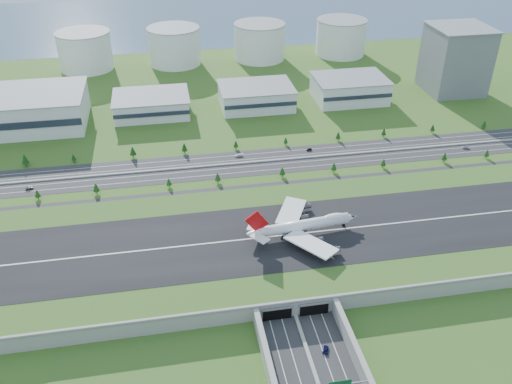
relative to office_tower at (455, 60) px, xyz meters
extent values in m
plane|color=#3B5219|center=(-200.00, -195.00, -27.50)|extent=(1200.00, 1200.00, 0.00)
cube|color=gray|center=(-200.00, -195.00, -23.50)|extent=(520.00, 100.00, 8.00)
cube|color=#356221|center=(-200.00, -195.00, -19.42)|extent=(520.00, 100.00, 0.16)
cube|color=black|center=(-200.00, -195.00, -19.28)|extent=(520.00, 58.00, 0.12)
cube|color=silver|center=(-200.00, -195.00, -19.20)|extent=(520.00, 0.90, 0.02)
cube|color=gray|center=(-200.00, -244.40, -18.90)|extent=(520.00, 1.20, 1.20)
cube|color=black|center=(-208.50, -245.20, -24.30)|extent=(13.00, 1.20, 6.00)
cube|color=black|center=(-191.50, -245.20, -24.30)|extent=(13.00, 1.20, 6.00)
cube|color=#0C4C23|center=(-194.00, -290.10, -18.90)|extent=(9.00, 0.30, 2.40)
cube|color=#28282B|center=(-200.00, -100.00, -27.44)|extent=(560.00, 36.00, 0.12)
cylinder|color=#3D2819|center=(-330.09, -122.00, -26.41)|extent=(0.50, 0.50, 2.19)
cone|color=black|center=(-330.09, -122.00, -23.61)|extent=(3.40, 3.40, 4.38)
cylinder|color=#3D2819|center=(-295.61, -122.00, -26.23)|extent=(0.50, 0.50, 2.53)
cone|color=black|center=(-295.61, -122.00, -23.00)|extent=(3.94, 3.94, 5.06)
cylinder|color=#3D2819|center=(-251.43, -122.00, -26.43)|extent=(0.50, 0.50, 2.15)
cone|color=black|center=(-251.43, -122.00, -23.69)|extent=(3.34, 3.34, 4.29)
cylinder|color=#3D2819|center=(-220.72, -122.00, -26.29)|extent=(0.50, 0.50, 2.42)
cone|color=black|center=(-220.72, -122.00, -23.19)|extent=(3.77, 3.77, 4.85)
cylinder|color=#3D2819|center=(-178.85, -122.00, -26.28)|extent=(0.50, 0.50, 2.44)
cone|color=black|center=(-178.85, -122.00, -23.16)|extent=(3.80, 3.80, 4.88)
cylinder|color=#3D2819|center=(-144.26, -122.00, -26.31)|extent=(0.50, 0.50, 2.39)
cone|color=black|center=(-144.26, -122.00, -23.26)|extent=(3.71, 3.71, 4.77)
cylinder|color=#3D2819|center=(-110.08, -122.00, -26.38)|extent=(0.50, 0.50, 2.24)
cone|color=black|center=(-110.08, -122.00, -23.51)|extent=(3.49, 3.49, 4.49)
cylinder|color=#3D2819|center=(-66.61, -122.00, -26.28)|extent=(0.50, 0.50, 2.44)
cone|color=black|center=(-66.61, -122.00, -23.16)|extent=(3.79, 3.79, 4.88)
cylinder|color=#3D2819|center=(-35.36, -122.00, -26.38)|extent=(0.50, 0.50, 2.24)
cone|color=black|center=(-35.36, -122.00, -23.52)|extent=(3.48, 3.48, 4.48)
cylinder|color=#3D2819|center=(-344.53, -78.00, -26.00)|extent=(0.50, 0.50, 3.01)
cone|color=black|center=(-344.53, -78.00, -22.15)|extent=(4.68, 4.68, 6.01)
cylinder|color=#3D2819|center=(-313.52, -78.00, -26.46)|extent=(0.50, 0.50, 2.07)
cone|color=black|center=(-313.52, -78.00, -23.82)|extent=(3.22, 3.22, 4.14)
cylinder|color=#3D2819|center=(-274.07, -78.00, -26.10)|extent=(0.50, 0.50, 2.80)
cone|color=black|center=(-274.07, -78.00, -22.52)|extent=(4.36, 4.36, 5.60)
cylinder|color=#3D2819|center=(-238.87, -78.00, -26.19)|extent=(0.50, 0.50, 2.63)
cone|color=black|center=(-238.87, -78.00, -22.83)|extent=(4.09, 4.09, 5.25)
cylinder|color=#3D2819|center=(-202.69, -78.00, -26.42)|extent=(0.50, 0.50, 2.16)
cone|color=black|center=(-202.69, -78.00, -23.66)|extent=(3.36, 3.36, 4.32)
cylinder|color=#3D2819|center=(-166.54, -78.00, -26.51)|extent=(0.50, 0.50, 1.99)
cone|color=black|center=(-166.54, -78.00, -23.97)|extent=(3.09, 3.09, 3.97)
cylinder|color=#3D2819|center=(-127.46, -78.00, -26.33)|extent=(0.50, 0.50, 2.33)
cone|color=black|center=(-127.46, -78.00, -23.36)|extent=(3.62, 3.62, 4.66)
cylinder|color=#3D2819|center=(-92.49, -78.00, -26.36)|extent=(0.50, 0.50, 2.28)
cone|color=black|center=(-92.49, -78.00, -23.44)|extent=(3.55, 3.55, 4.57)
cylinder|color=#3D2819|center=(-54.02, -78.00, -26.34)|extent=(0.50, 0.50, 2.32)
cone|color=black|center=(-54.02, -78.00, -23.38)|extent=(3.61, 3.61, 4.64)
cylinder|color=#3D2819|center=(-12.02, -78.00, -26.44)|extent=(0.50, 0.50, 2.13)
cone|color=black|center=(-12.02, -78.00, -23.72)|extent=(3.31, 3.31, 4.25)
cube|color=silver|center=(-370.00, -10.00, -15.00)|extent=(120.00, 60.00, 25.00)
cube|color=silver|center=(-260.00, -5.00, -20.00)|extent=(58.00, 42.00, 15.00)
cube|color=silver|center=(-175.00, -5.00, -19.00)|extent=(58.00, 42.00, 17.00)
cube|color=silver|center=(-95.00, -5.00, -18.00)|extent=(58.00, 42.00, 19.00)
cube|color=slate|center=(0.00, 0.00, 0.00)|extent=(46.00, 46.00, 55.00)
cylinder|color=silver|center=(-320.00, 115.00, -10.00)|extent=(50.00, 50.00, 35.00)
cylinder|color=silver|center=(-235.00, 115.00, -10.00)|extent=(50.00, 50.00, 35.00)
cylinder|color=silver|center=(-150.00, 115.00, -10.00)|extent=(50.00, 50.00, 35.00)
cylinder|color=silver|center=(-65.00, 115.00, -10.00)|extent=(50.00, 50.00, 35.00)
cube|color=#3D5874|center=(-200.00, 285.00, -27.47)|extent=(1200.00, 260.00, 0.06)
cylinder|color=white|center=(-183.77, -194.97, -14.11)|extent=(49.68, 10.65, 5.64)
cone|color=white|center=(-157.46, -192.27, -14.11)|extent=(7.59, 6.33, 5.64)
cone|color=white|center=(-210.08, -197.66, -13.75)|extent=(9.34, 6.51, 5.64)
ellipsoid|color=white|center=(-167.08, -193.26, -12.08)|extent=(12.41, 5.60, 3.47)
cube|color=white|center=(-184.00, -210.05, -14.99)|extent=(25.30, 27.93, 1.39)
cube|color=white|center=(-187.05, -180.24, -14.99)|extent=(21.96, 28.80, 1.39)
cylinder|color=#38383D|center=(-178.51, -205.06, -16.93)|extent=(4.83, 3.10, 2.64)
cylinder|color=#38383D|center=(-172.41, -214.18, -16.93)|extent=(4.83, 3.10, 2.64)
cylinder|color=#38383D|center=(-180.67, -184.02, -16.93)|extent=(4.83, 3.10, 2.64)
cylinder|color=#38383D|center=(-176.55, -173.85, -16.93)|extent=(4.83, 3.10, 2.64)
cube|color=white|center=(-208.62, -203.27, -13.05)|extent=(9.97, 10.96, 0.53)
cube|color=white|center=(-209.79, -191.87, -13.05)|extent=(8.79, 11.01, 0.53)
cube|color=red|center=(-209.20, -197.57, -7.06)|extent=(12.58, 2.07, 13.22)
cylinder|color=black|center=(-161.11, -192.64, -18.74)|extent=(1.67, 0.62, 1.67)
cylinder|color=black|center=(-186.99, -198.13, -18.74)|extent=(1.67, 0.62, 1.67)
cylinder|color=black|center=(-187.57, -192.52, -18.74)|extent=(1.67, 0.62, 1.67)
cylinder|color=black|center=(-192.25, -198.67, -18.74)|extent=(1.67, 0.62, 1.67)
cylinder|color=black|center=(-192.83, -193.06, -18.74)|extent=(1.67, 0.62, 1.67)
imported|color=#0F0E48|center=(-192.31, -266.83, -26.70)|extent=(3.91, 5.38, 1.36)
imported|color=#4F4F53|center=(-337.33, -109.50, -26.55)|extent=(5.22, 3.44, 1.65)
imported|color=black|center=(-152.24, -89.65, -26.71)|extent=(4.30, 3.00, 1.35)
imported|color=#A8A7AC|center=(-41.98, -106.69, -26.70)|extent=(5.38, 3.86, 1.36)
imported|color=white|center=(-202.57, -89.57, -26.52)|extent=(6.12, 2.93, 1.72)
camera|label=1|loc=(-248.90, -416.82, 149.90)|focal=38.00mm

